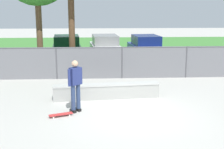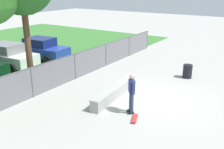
% 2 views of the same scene
% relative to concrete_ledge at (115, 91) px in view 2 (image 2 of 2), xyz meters
% --- Properties ---
extents(ground_plane, '(80.00, 80.00, 0.00)m').
position_rel_concrete_ledge_xyz_m(ground_plane, '(0.91, -1.94, -0.30)').
color(ground_plane, '#ADAAA3').
extents(concrete_ledge, '(4.25, 0.88, 0.60)m').
position_rel_concrete_ledge_xyz_m(concrete_ledge, '(0.00, 0.00, 0.00)').
color(concrete_ledge, '#999993').
rests_on(concrete_ledge, ground).
extents(skateboarder, '(0.47, 0.45, 1.82)m').
position_rel_concrete_ledge_xyz_m(skateboarder, '(-1.12, -1.56, 0.71)').
color(skateboarder, black).
rests_on(skateboarder, ground).
extents(skateboard, '(0.82, 0.48, 0.09)m').
position_rel_concrete_ledge_xyz_m(skateboard, '(-1.60, -2.01, -0.23)').
color(skateboard, red).
rests_on(skateboard, ground).
extents(chainlink_fence, '(19.72, 0.07, 1.61)m').
position_rel_concrete_ledge_xyz_m(chainlink_fence, '(0.91, 3.48, 0.58)').
color(chainlink_fence, '#4C4C51').
rests_on(chainlink_fence, ground).
extents(car_white, '(2.31, 4.35, 1.66)m').
position_rel_concrete_ledge_xyz_m(car_white, '(0.24, 9.04, 0.54)').
color(car_white, silver).
rests_on(car_white, ground).
extents(car_blue, '(2.31, 4.35, 1.66)m').
position_rel_concrete_ledge_xyz_m(car_blue, '(2.96, 8.66, 0.54)').
color(car_blue, '#233D9E').
rests_on(car_blue, ground).
extents(trash_bin, '(0.56, 0.56, 0.83)m').
position_rel_concrete_ledge_xyz_m(trash_bin, '(4.91, -2.15, 0.11)').
color(trash_bin, black).
rests_on(trash_bin, ground).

